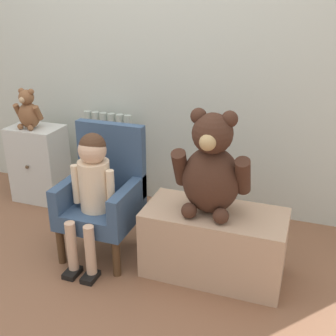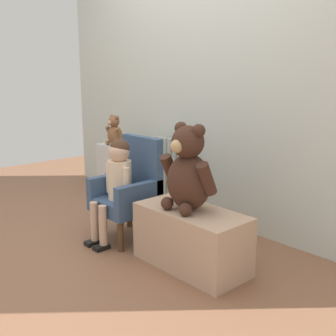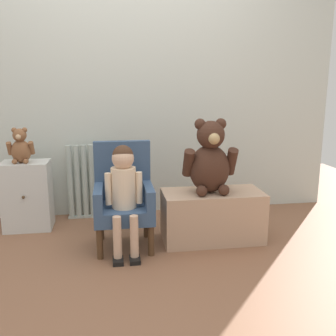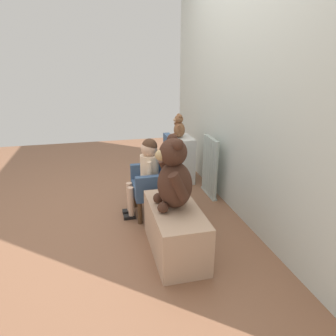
% 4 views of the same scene
% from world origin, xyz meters
% --- Properties ---
extents(ground_plane, '(6.00, 6.00, 0.00)m').
position_xyz_m(ground_plane, '(0.00, 0.00, 0.00)').
color(ground_plane, brown).
extents(back_wall, '(3.80, 0.05, 2.40)m').
position_xyz_m(back_wall, '(0.00, 1.28, 1.20)').
color(back_wall, silver).
rests_on(back_wall, ground_plane).
extents(radiator, '(0.37, 0.05, 0.65)m').
position_xyz_m(radiator, '(-0.32, 1.15, 0.32)').
color(radiator, '#ABB9B1').
rests_on(radiator, ground_plane).
extents(small_dresser, '(0.37, 0.28, 0.55)m').
position_xyz_m(small_dresser, '(-0.79, 0.96, 0.28)').
color(small_dresser, silver).
rests_on(small_dresser, ground_plane).
extents(child_armchair, '(0.41, 0.39, 0.75)m').
position_xyz_m(child_armchair, '(-0.04, 0.53, 0.36)').
color(child_armchair, '#374F72').
rests_on(child_armchair, ground_plane).
extents(child_figure, '(0.25, 0.35, 0.75)m').
position_xyz_m(child_figure, '(-0.04, 0.41, 0.49)').
color(child_figure, beige).
rests_on(child_figure, ground_plane).
extents(low_bench, '(0.74, 0.35, 0.37)m').
position_xyz_m(low_bench, '(0.61, 0.51, 0.19)').
color(low_bench, tan).
rests_on(low_bench, ground_plane).
extents(large_teddy_bear, '(0.39, 0.27, 0.54)m').
position_xyz_m(large_teddy_bear, '(0.58, 0.51, 0.61)').
color(large_teddy_bear, '#40251A').
rests_on(large_teddy_bear, low_bench).
extents(small_teddy_bear, '(0.20, 0.14, 0.27)m').
position_xyz_m(small_teddy_bear, '(-0.81, 0.93, 0.67)').
color(small_teddy_bear, brown).
rests_on(small_teddy_bear, small_dresser).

